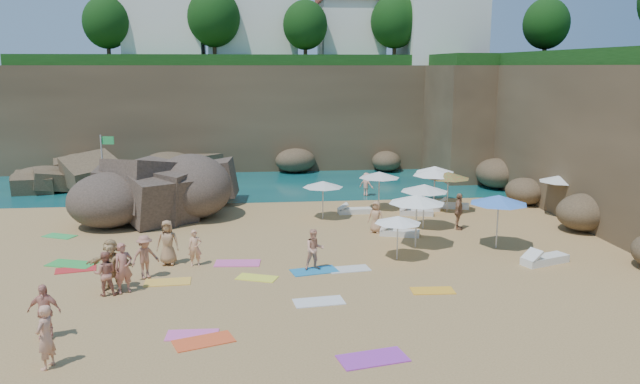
{
  "coord_description": "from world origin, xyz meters",
  "views": [
    {
      "loc": [
        -1.13,
        -26.23,
        7.96
      ],
      "look_at": [
        2.0,
        3.0,
        2.0
      ],
      "focal_mm": 35.0,
      "sensor_mm": 36.0,
      "label": 1
    }
  ],
  "objects": [
    {
      "name": "towel_1",
      "position": [
        -3.09,
        -8.39,
        0.01
      ],
      "size": [
        1.58,
        0.84,
        0.03
      ],
      "primitive_type": "cube",
      "rotation": [
        0.0,
        0.0,
        -0.04
      ],
      "color": "#F15DB5",
      "rests_on": "ground"
    },
    {
      "name": "towel_7",
      "position": [
        -8.27,
        -1.67,
        0.01
      ],
      "size": [
        1.67,
        1.09,
        0.03
      ],
      "primitive_type": "cube",
      "rotation": [
        0.0,
        0.0,
        0.22
      ],
      "color": "red",
      "rests_on": "ground"
    },
    {
      "name": "cliff_back",
      "position": [
        2.0,
        25.0,
        4.0
      ],
      "size": [
        44.0,
        8.0,
        8.0
      ],
      "primitive_type": "cube",
      "color": "brown",
      "rests_on": "ground"
    },
    {
      "name": "parasol_6",
      "position": [
        9.48,
        6.57,
        2.06
      ],
      "size": [
        2.37,
        2.37,
        2.24
      ],
      "color": "silver",
      "rests_on": "ground"
    },
    {
      "name": "lounger_3",
      "position": [
        5.72,
        1.95,
        0.14
      ],
      "size": [
        1.96,
        1.16,
        0.29
      ],
      "primitive_type": "cube",
      "rotation": [
        0.0,
        0.0,
        -0.31
      ],
      "color": "silver",
      "rests_on": "ground"
    },
    {
      "name": "lounger_1",
      "position": [
        10.1,
        7.43,
        0.14
      ],
      "size": [
        1.89,
        1.11,
        0.28
      ],
      "primitive_type": "cube",
      "rotation": [
        0.0,
        0.0,
        -0.31
      ],
      "color": "white",
      "rests_on": "ground"
    },
    {
      "name": "person_stand_3",
      "position": [
        8.87,
        2.8,
        0.91
      ],
      "size": [
        0.85,
        1.16,
        1.82
      ],
      "primitive_type": "imported",
      "rotation": [
        0.0,
        0.0,
        1.15
      ],
      "color": "#96694B",
      "rests_on": "ground"
    },
    {
      "name": "towel_8",
      "position": [
        1.15,
        -2.85,
        0.02
      ],
      "size": [
        1.97,
        1.28,
        0.03
      ],
      "primitive_type": "cube",
      "rotation": [
        0.0,
        0.0,
        0.22
      ],
      "color": "teal",
      "rests_on": "ground"
    },
    {
      "name": "towel_6",
      "position": [
        2.03,
        -10.5,
        0.02
      ],
      "size": [
        2.05,
        1.32,
        0.03
      ],
      "primitive_type": "cube",
      "rotation": [
        0.0,
        0.0,
        0.2
      ],
      "color": "purple",
      "rests_on": "ground"
    },
    {
      "name": "person_lie_4",
      "position": [
        -5.81,
        -4.52,
        0.22
      ],
      "size": [
        1.48,
        1.9,
        0.43
      ],
      "primitive_type": "imported",
      "rotation": [
        0.0,
        0.0,
        0.52
      ],
      "color": "#AD6756",
      "rests_on": "ground"
    },
    {
      "name": "ground",
      "position": [
        0.0,
        0.0,
        0.0
      ],
      "size": [
        120.0,
        120.0,
        0.0
      ],
      "primitive_type": "plane",
      "color": "tan",
      "rests_on": "ground"
    },
    {
      "name": "parasol_10",
      "position": [
        9.53,
        -0.49,
        2.21
      ],
      "size": [
        2.54,
        2.54,
        2.41
      ],
      "color": "silver",
      "rests_on": "ground"
    },
    {
      "name": "towel_12",
      "position": [
        -1.12,
        -3.43,
        0.01
      ],
      "size": [
        1.7,
        1.26,
        0.03
      ],
      "primitive_type": "cube",
      "rotation": [
        0.0,
        0.0,
        -0.37
      ],
      "color": "#F3F440",
      "rests_on": "ground"
    },
    {
      "name": "clifftop_buildings",
      "position": [
        2.96,
        25.79,
        11.24
      ],
      "size": [
        28.48,
        9.48,
        7.0
      ],
      "color": "white",
      "rests_on": "cliff_back"
    },
    {
      "name": "flag_pole",
      "position": [
        -9.79,
        10.79,
        2.59
      ],
      "size": [
        0.79,
        0.16,
        4.06
      ],
      "color": "silver",
      "rests_on": "ground"
    },
    {
      "name": "person_stand_5",
      "position": [
        -6.25,
        9.55,
        0.94
      ],
      "size": [
        1.81,
        0.78,
        1.88
      ],
      "primitive_type": "imported",
      "rotation": [
        0.0,
        0.0,
        -0.17
      ],
      "color": "tan",
      "rests_on": "ground"
    },
    {
      "name": "lounger_2",
      "position": [
        8.14,
        6.84,
        0.15
      ],
      "size": [
        1.96,
        0.84,
        0.3
      ],
      "primitive_type": "cube",
      "rotation": [
        0.0,
        0.0,
        0.11
      ],
      "color": "white",
      "rests_on": "ground"
    },
    {
      "name": "person_stand_2",
      "position": [
        5.78,
        11.29,
        0.73
      ],
      "size": [
        0.98,
        0.88,
        1.46
      ],
      "primitive_type": "imported",
      "rotation": [
        0.0,
        0.0,
        2.49
      ],
      "color": "#DF977F",
      "rests_on": "ground"
    },
    {
      "name": "towel_5",
      "position": [
        0.98,
        -6.13,
        0.02
      ],
      "size": [
        1.81,
        1.06,
        0.03
      ],
      "primitive_type": "cube",
      "rotation": [
        0.0,
        0.0,
        0.12
      ],
      "color": "silver",
      "rests_on": "ground"
    },
    {
      "name": "parasol_5",
      "position": [
        7.2,
        3.19,
        2.06
      ],
      "size": [
        2.37,
        2.37,
        2.24
      ],
      "color": "silver",
      "rests_on": "ground"
    },
    {
      "name": "lounger_0",
      "position": [
        4.32,
        6.72,
        0.14
      ],
      "size": [
        1.86,
        0.68,
        0.29
      ],
      "primitive_type": "cube",
      "rotation": [
        0.0,
        0.0,
        0.04
      ],
      "color": "silver",
      "rests_on": "ground"
    },
    {
      "name": "person_lie_0",
      "position": [
        -5.32,
        -3.03,
        0.22
      ],
      "size": [
        1.81,
        1.99,
        0.45
      ],
      "primitive_type": "imported",
      "rotation": [
        0.0,
        0.0,
        0.56
      ],
      "color": "#AA6D55",
      "rests_on": "ground"
    },
    {
      "name": "towel_10",
      "position": [
        5.18,
        -5.49,
        0.01
      ],
      "size": [
        1.57,
        0.84,
        0.03
      ],
      "primitive_type": "cube",
      "rotation": [
        0.0,
        0.0,
        -0.05
      ],
      "color": "#FFAF28",
      "rests_on": "ground"
    },
    {
      "name": "towel_9",
      "position": [
        -1.89,
        -1.54,
        0.02
      ],
      "size": [
        1.91,
        1.07,
        0.03
      ],
      "primitive_type": "cube",
      "rotation": [
        0.0,
        0.0,
        -0.08
      ],
      "color": "#ED5CAD",
      "rests_on": "ground"
    },
    {
      "name": "towel_11",
      "position": [
        -10.41,
        3.55,
        0.01
      ],
      "size": [
        1.7,
        1.32,
        0.03
      ],
      "primitive_type": "cube",
      "rotation": [
        0.0,
        0.0,
        -0.43
      ],
      "color": "green",
      "rests_on": "ground"
    },
    {
      "name": "parasol_3",
      "position": [
        5.81,
        7.5,
        1.99
      ],
      "size": [
        2.3,
        2.3,
        2.17
      ],
      "color": "silver",
      "rests_on": "ground"
    },
    {
      "name": "parasol_1",
      "position": [
        8.86,
        7.04,
        2.16
      ],
      "size": [
        2.49,
        2.49,
        2.36
      ],
      "color": "silver",
      "rests_on": "ground"
    },
    {
      "name": "cliff_right",
      "position": [
        19.0,
        8.0,
        4.0
      ],
      "size": [
        8.0,
        30.0,
        8.0
      ],
      "primitive_type": "cube",
      "color": "brown",
      "rests_on": "ground"
    },
    {
      "name": "towel_4",
      "position": [
        -4.44,
        -3.55,
        0.01
      ],
      "size": [
        1.74,
        0.93,
        0.03
      ],
      "primitive_type": "cube",
      "rotation": [
        0.0,
        0.0,
        0.05
      ],
      "color": "#F3B640",
      "rests_on": "ground"
    },
    {
      "name": "seawater",
      "position": [
        0.0,
        30.0,
        0.0
      ],
      "size": [
        120.0,
        120.0,
        0.0
      ],
      "primitive_type": "plane",
      "color": "#0C4751",
      "rests_on": "ground"
    },
    {
      "name": "rock_outcrop",
      "position": [
        -5.89,
        7.74,
        0.0
      ],
      "size": [
        8.31,
        6.29,
        3.28
      ],
      "primitive_type": null,
      "rotation": [
        0.0,
        0.0,
        -0.02
      ],
      "color": "brown",
      "rests_on": "ground"
    },
    {
      "name": "person_lie_3",
      "position": [
        -6.31,
        -4.16,
        0.25
      ],
      "size": [
        2.13,
        2.23,
        0.5
      ],
      "primitive_type": "imported",
      "rotation": [
        0.0,
        0.0,
        -0.25
      ],
      "color": "tan",
      "rests_on": "ground"
    },
    {
      "name": "person_stand_4",
      "position": [
        4.69,
        2.67,
        0.78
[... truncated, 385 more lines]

